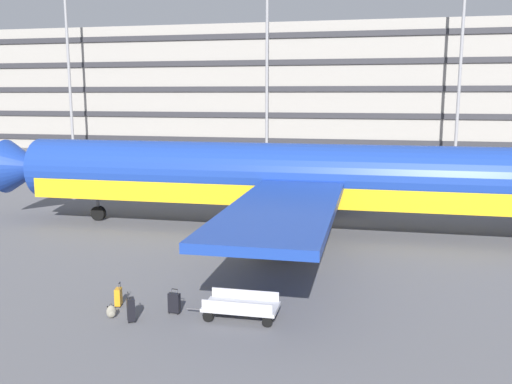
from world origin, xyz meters
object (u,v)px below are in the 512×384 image
Objects in this scene: suitcase_black at (174,303)px; baggage_cart at (241,307)px; suitcase_laid_flat at (131,309)px; airliner at (296,178)px; suitcase_red at (118,297)px; backpack_small at (111,312)px.

baggage_cart is at bearing 2.14° from suitcase_black.
suitcase_laid_flat reaches higher than suitcase_black.
suitcase_laid_flat reaches higher than baggage_cart.
airliner reaches higher than suitcase_laid_flat.
suitcase_black is (1.21, 0.99, -0.04)m from suitcase_laid_flat.
suitcase_black is at bearing 39.38° from suitcase_laid_flat.
baggage_cart is (4.70, -0.12, 0.06)m from suitcase_red.
suitcase_red is 4.70m from baggage_cart.
suitcase_black is 1.76× the size of backpack_small.
airliner is 35.65× the size of suitcase_laid_flat.
suitcase_red is at bearing 174.57° from suitcase_black.
suitcase_laid_flat is 1.56m from suitcase_black.
suitcase_red is 1.78× the size of backpack_small.
suitcase_laid_flat reaches higher than backpack_small.
suitcase_black is at bearing 23.36° from backpack_small.
suitcase_black is at bearing -5.43° from suitcase_red.
baggage_cart is at bearing 12.19° from backpack_small.
suitcase_laid_flat is 3.80m from baggage_cart.
suitcase_black is 2.20m from backpack_small.
airliner is at bearing 89.80° from baggage_cart.
airliner is 73.36× the size of backpack_small.
baggage_cart is at bearing -90.20° from airliner.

